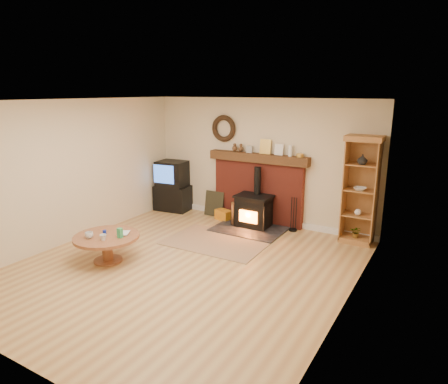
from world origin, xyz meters
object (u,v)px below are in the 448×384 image
Objects in this scene: tv_unit at (173,187)px; curio_cabinet at (361,190)px; wood_stove at (253,212)px; coffee_table at (106,240)px.

tv_unit is 4.24m from curio_cabinet.
curio_cabinet is at bearing 8.04° from wood_stove.
tv_unit reaches higher than coffee_table.
wood_stove reaches higher than tv_unit.
wood_stove is 1.32× the size of coffee_table.
coffee_table is at bearing -73.20° from tv_unit.
wood_stove is at bearing -171.96° from curio_cabinet.
tv_unit is (-2.19, 0.20, 0.23)m from wood_stove.
curio_cabinet is at bearing 1.18° from tv_unit.
tv_unit is at bearing 106.80° from coffee_table.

